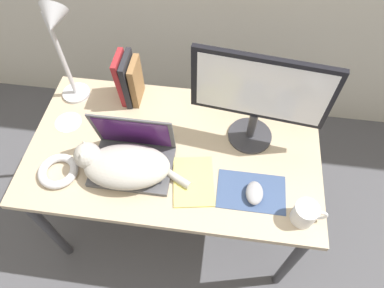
{
  "coord_description": "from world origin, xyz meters",
  "views": [
    {
      "loc": [
        0.19,
        -0.45,
        1.94
      ],
      "look_at": [
        0.09,
        0.32,
        0.81
      ],
      "focal_mm": 32.0,
      "sensor_mm": 36.0,
      "label": 1
    }
  ],
  "objects_px": {
    "computer_mouse": "(254,193)",
    "book_row": "(129,80)",
    "laptop": "(133,156)",
    "notepad": "(193,181)",
    "cd_disc": "(68,122)",
    "desk_lamp": "(58,38)",
    "cable_coil": "(58,171)",
    "cat": "(122,165)",
    "mug": "(305,213)",
    "external_monitor": "(259,96)"
  },
  "relations": [
    {
      "from": "cd_disc",
      "to": "book_row",
      "type": "bearing_deg",
      "value": 36.46
    },
    {
      "from": "notepad",
      "to": "mug",
      "type": "xyz_separation_m",
      "value": [
        0.43,
        -0.1,
        0.04
      ]
    },
    {
      "from": "external_monitor",
      "to": "computer_mouse",
      "type": "distance_m",
      "value": 0.38
    },
    {
      "from": "mug",
      "to": "cd_disc",
      "type": "distance_m",
      "value": 1.09
    },
    {
      "from": "laptop",
      "to": "external_monitor",
      "type": "bearing_deg",
      "value": 22.68
    },
    {
      "from": "external_monitor",
      "to": "notepad",
      "type": "distance_m",
      "value": 0.43
    },
    {
      "from": "book_row",
      "to": "external_monitor",
      "type": "bearing_deg",
      "value": -15.66
    },
    {
      "from": "external_monitor",
      "to": "computer_mouse",
      "type": "relative_size",
      "value": 5.21
    },
    {
      "from": "cable_coil",
      "to": "notepad",
      "type": "relative_size",
      "value": 0.65
    },
    {
      "from": "cat",
      "to": "notepad",
      "type": "bearing_deg",
      "value": -0.19
    },
    {
      "from": "desk_lamp",
      "to": "notepad",
      "type": "bearing_deg",
      "value": -32.24
    },
    {
      "from": "external_monitor",
      "to": "notepad",
      "type": "height_order",
      "value": "external_monitor"
    },
    {
      "from": "cd_disc",
      "to": "computer_mouse",
      "type": "bearing_deg",
      "value": -16.71
    },
    {
      "from": "book_row",
      "to": "cable_coil",
      "type": "height_order",
      "value": "book_row"
    },
    {
      "from": "notepad",
      "to": "cd_disc",
      "type": "bearing_deg",
      "value": 159.52
    },
    {
      "from": "computer_mouse",
      "to": "cable_coil",
      "type": "bearing_deg",
      "value": -179.6
    },
    {
      "from": "laptop",
      "to": "notepad",
      "type": "distance_m",
      "value": 0.27
    },
    {
      "from": "laptop",
      "to": "notepad",
      "type": "xyz_separation_m",
      "value": [
        0.26,
        -0.06,
        -0.04
      ]
    },
    {
      "from": "book_row",
      "to": "laptop",
      "type": "bearing_deg",
      "value": -75.9
    },
    {
      "from": "notepad",
      "to": "computer_mouse",
      "type": "bearing_deg",
      "value": -6.7
    },
    {
      "from": "desk_lamp",
      "to": "mug",
      "type": "height_order",
      "value": "desk_lamp"
    },
    {
      "from": "external_monitor",
      "to": "mug",
      "type": "relative_size",
      "value": 4.08
    },
    {
      "from": "external_monitor",
      "to": "book_row",
      "type": "bearing_deg",
      "value": 164.34
    },
    {
      "from": "desk_lamp",
      "to": "cable_coil",
      "type": "xyz_separation_m",
      "value": [
        0.04,
        -0.41,
        -0.34
      ]
    },
    {
      "from": "laptop",
      "to": "book_row",
      "type": "relative_size",
      "value": 1.35
    },
    {
      "from": "cat",
      "to": "mug",
      "type": "xyz_separation_m",
      "value": [
        0.72,
        -0.1,
        -0.02
      ]
    },
    {
      "from": "external_monitor",
      "to": "notepad",
      "type": "relative_size",
      "value": 2.11
    },
    {
      "from": "desk_lamp",
      "to": "mug",
      "type": "bearing_deg",
      "value": -24.86
    },
    {
      "from": "desk_lamp",
      "to": "cable_coil",
      "type": "distance_m",
      "value": 0.53
    },
    {
      "from": "desk_lamp",
      "to": "book_row",
      "type": "bearing_deg",
      "value": 10.77
    },
    {
      "from": "external_monitor",
      "to": "cat",
      "type": "bearing_deg",
      "value": -152.85
    },
    {
      "from": "cable_coil",
      "to": "cd_disc",
      "type": "distance_m",
      "value": 0.27
    },
    {
      "from": "cable_coil",
      "to": "computer_mouse",
      "type": "bearing_deg",
      "value": 0.4
    },
    {
      "from": "computer_mouse",
      "to": "cable_coil",
      "type": "height_order",
      "value": "computer_mouse"
    },
    {
      "from": "cable_coil",
      "to": "cd_disc",
      "type": "bearing_deg",
      "value": 101.63
    },
    {
      "from": "computer_mouse",
      "to": "book_row",
      "type": "distance_m",
      "value": 0.75
    },
    {
      "from": "cat",
      "to": "computer_mouse",
      "type": "height_order",
      "value": "cat"
    },
    {
      "from": "external_monitor",
      "to": "computer_mouse",
      "type": "height_order",
      "value": "external_monitor"
    },
    {
      "from": "laptop",
      "to": "desk_lamp",
      "type": "distance_m",
      "value": 0.55
    },
    {
      "from": "computer_mouse",
      "to": "cd_disc",
      "type": "xyz_separation_m",
      "value": [
        -0.85,
        0.26,
        -0.02
      ]
    },
    {
      "from": "notepad",
      "to": "mug",
      "type": "bearing_deg",
      "value": -13.18
    },
    {
      "from": "cat",
      "to": "laptop",
      "type": "bearing_deg",
      "value": 66.54
    },
    {
      "from": "cat",
      "to": "external_monitor",
      "type": "relative_size",
      "value": 0.9
    },
    {
      "from": "mug",
      "to": "external_monitor",
      "type": "bearing_deg",
      "value": 120.72
    },
    {
      "from": "cat",
      "to": "desk_lamp",
      "type": "bearing_deg",
      "value": 129.35
    },
    {
      "from": "mug",
      "to": "cd_disc",
      "type": "bearing_deg",
      "value": 162.48
    },
    {
      "from": "laptop",
      "to": "cat",
      "type": "distance_m",
      "value": 0.07
    },
    {
      "from": "book_row",
      "to": "notepad",
      "type": "xyz_separation_m",
      "value": [
        0.35,
        -0.42,
        -0.11
      ]
    },
    {
      "from": "computer_mouse",
      "to": "book_row",
      "type": "bearing_deg",
      "value": 143.1
    },
    {
      "from": "cable_coil",
      "to": "mug",
      "type": "bearing_deg",
      "value": -3.86
    }
  ]
}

